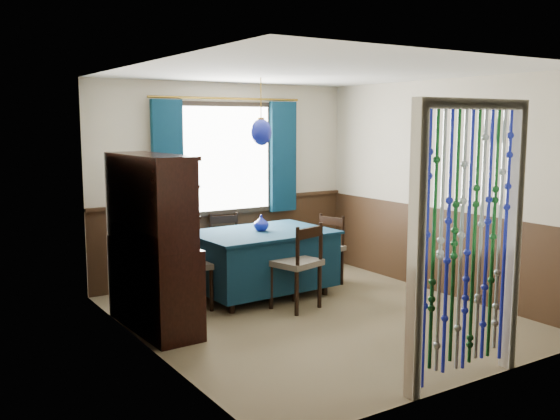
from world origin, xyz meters
TOP-DOWN VIEW (x-y plane):
  - floor at (0.00, 0.00)m, footprint 4.00×4.00m
  - ceiling at (0.00, 0.00)m, footprint 4.00×4.00m
  - wall_back at (0.00, 2.00)m, footprint 3.60×0.00m
  - wall_front at (0.00, -2.00)m, footprint 3.60×0.00m
  - wall_left at (-1.80, 0.00)m, footprint 0.00×4.00m
  - wall_right at (1.80, 0.00)m, footprint 0.00×4.00m
  - wainscot_back at (0.00, 1.99)m, footprint 3.60×0.00m
  - wainscot_front at (0.00, -1.99)m, footprint 3.60×0.00m
  - wainscot_left at (-1.79, 0.00)m, footprint 0.00×4.00m
  - wainscot_right at (1.79, 0.00)m, footprint 0.00×4.00m
  - window at (0.00, 1.95)m, footprint 1.32×0.12m
  - doorway at (0.00, -1.94)m, footprint 1.16×0.12m
  - dining_table at (-0.06, 0.99)m, footprint 1.62×1.15m
  - chair_near at (-0.01, 0.33)m, footprint 0.57×0.55m
  - chair_far at (-0.11, 1.74)m, footprint 0.49×0.47m
  - chair_left at (-1.00, 0.98)m, footprint 0.50×0.52m
  - chair_right at (0.85, 1.00)m, footprint 0.50×0.52m
  - sideboard at (-1.55, 0.57)m, footprint 0.50×1.32m
  - pendant_lamp at (-0.06, 0.99)m, footprint 0.24×0.24m
  - vase_table at (-0.05, 1.03)m, footprint 0.17×0.17m
  - bowl_shelf at (-1.49, 0.24)m, footprint 0.23×0.23m
  - vase_sideboard at (-1.49, 0.89)m, footprint 0.22×0.22m

SIDE VIEW (x-z plane):
  - floor at x=0.00m, z-range 0.00..0.00m
  - dining_table at x=-0.06m, z-range 0.06..0.82m
  - chair_right at x=0.85m, z-range 0.03..0.89m
  - chair_far at x=-0.11m, z-range 0.03..0.89m
  - chair_left at x=-1.00m, z-range 0.03..0.93m
  - chair_near at x=-0.01m, z-range 0.03..0.97m
  - wainscot_back at x=0.00m, z-range -1.30..2.30m
  - wainscot_front at x=0.00m, z-range -1.30..2.30m
  - wainscot_left at x=-1.79m, z-range -1.50..2.50m
  - wainscot_right at x=1.79m, z-range -1.50..2.50m
  - sideboard at x=-1.55m, z-range -0.26..1.45m
  - vase_table at x=-0.05m, z-range 0.76..0.93m
  - vase_sideboard at x=-1.49m, z-range 0.85..1.04m
  - doorway at x=0.00m, z-range -0.04..2.14m
  - bowl_shelf at x=-1.49m, z-range 1.17..1.21m
  - wall_back at x=0.00m, z-range -0.55..3.05m
  - wall_front at x=0.00m, z-range -0.55..3.05m
  - wall_left at x=-1.80m, z-range -0.75..3.25m
  - wall_right at x=1.80m, z-range -0.75..3.25m
  - window at x=0.00m, z-range 0.84..2.26m
  - pendant_lamp at x=-0.06m, z-range 1.52..2.27m
  - ceiling at x=0.00m, z-range 2.50..2.50m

